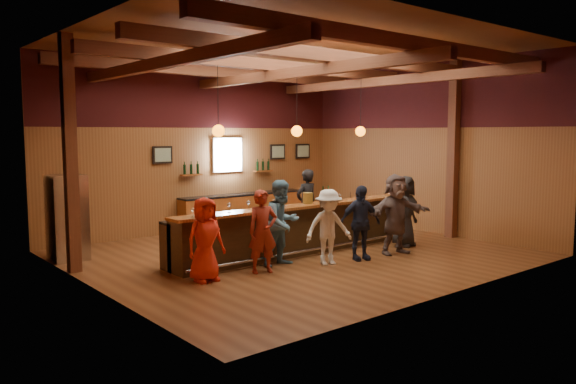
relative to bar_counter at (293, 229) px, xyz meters
name	(u,v)px	position (x,y,z in m)	size (l,w,h in m)	color
room	(295,107)	(-0.02, -0.09, 2.69)	(9.04, 9.00, 4.52)	brown
bar_counter	(293,229)	(0.00, 0.00, 0.00)	(6.30, 1.07, 1.11)	black
back_bar_cabinet	(244,210)	(1.18, 3.57, -0.05)	(4.00, 0.52, 0.95)	brown
window	(227,155)	(0.78, 3.80, 1.53)	(0.95, 0.09, 0.95)	silver
framed_pictures	(253,152)	(1.65, 3.79, 1.58)	(5.35, 0.05, 0.45)	black
wine_shelves	(229,170)	(0.78, 3.73, 1.10)	(3.00, 0.18, 0.30)	brown
pendant_lights	(297,131)	(-0.02, -0.15, 2.19)	(4.24, 0.24, 1.37)	black
stainless_fridge	(67,218)	(-4.12, 2.45, 0.38)	(0.70, 0.70, 1.80)	silver
customer_orange	(205,239)	(-2.78, -0.86, 0.24)	(0.74, 0.48, 1.52)	red
customer_redvest	(263,232)	(-1.61, -1.02, 0.27)	(0.58, 0.38, 1.59)	maroon
customer_denim	(282,223)	(-0.95, -0.81, 0.34)	(0.84, 0.66, 1.73)	teal
customer_white	(328,227)	(-0.19, -1.35, 0.25)	(0.99, 0.57, 1.54)	white
customer_navy	(360,223)	(0.63, -1.44, 0.27)	(0.92, 0.39, 1.58)	#1B2137
customer_brown	(396,214)	(1.67, -1.53, 0.37)	(1.65, 0.52, 1.78)	#645250
customer_dark	(405,211)	(2.50, -1.12, 0.31)	(0.81, 0.53, 1.66)	#232325
bartender	(306,204)	(1.36, 1.09, 0.35)	(0.64, 0.42, 1.75)	black
ice_bucket	(308,198)	(0.21, -0.26, 0.71)	(0.22, 0.22, 0.24)	brown
bottle_a	(323,195)	(0.76, -0.17, 0.73)	(0.08, 0.08, 0.35)	black
bottle_b	(328,195)	(0.82, -0.28, 0.73)	(0.08, 0.08, 0.37)	black
glass_a	(193,211)	(-2.76, -0.41, 0.71)	(0.08, 0.08, 0.17)	silver
glass_b	(229,205)	(-1.90, -0.32, 0.73)	(0.09, 0.09, 0.20)	silver
glass_c	(248,203)	(-1.38, -0.24, 0.72)	(0.08, 0.08, 0.19)	silver
glass_d	(274,202)	(-0.81, -0.35, 0.72)	(0.08, 0.08, 0.18)	silver
glass_e	(286,200)	(-0.42, -0.27, 0.72)	(0.08, 0.08, 0.18)	silver
glass_f	(322,197)	(0.60, -0.29, 0.70)	(0.07, 0.07, 0.16)	silver
glass_g	(339,196)	(1.15, -0.30, 0.70)	(0.07, 0.07, 0.16)	silver
glass_h	(364,192)	(1.98, -0.29, 0.72)	(0.08, 0.08, 0.18)	silver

